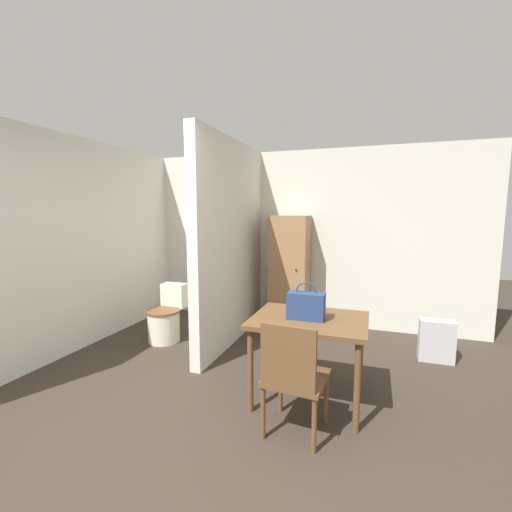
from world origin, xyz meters
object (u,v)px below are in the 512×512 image
(wooden_chair, at_px, (293,375))
(wooden_cabinet, at_px, (290,272))
(space_heater, at_px, (436,341))
(dining_table, at_px, (309,329))
(handbag, at_px, (306,305))
(toilet, at_px, (166,319))

(wooden_chair, xyz_separation_m, wooden_cabinet, (-0.59, 2.36, 0.32))
(wooden_cabinet, height_order, space_heater, wooden_cabinet)
(dining_table, relative_size, space_heater, 2.08)
(dining_table, distance_m, handbag, 0.21)
(toilet, bearing_deg, space_heater, 7.55)
(wooden_chair, distance_m, toilet, 2.39)
(dining_table, relative_size, wooden_cabinet, 0.60)
(dining_table, xyz_separation_m, space_heater, (1.19, 1.26, -0.42))
(handbag, distance_m, wooden_cabinet, 1.97)
(handbag, bearing_deg, wooden_cabinet, 107.37)
(dining_table, distance_m, space_heater, 1.78)
(toilet, relative_size, wooden_cabinet, 0.44)
(wooden_chair, height_order, space_heater, wooden_chair)
(wooden_cabinet, bearing_deg, wooden_chair, -75.89)
(dining_table, distance_m, wooden_cabinet, 1.95)
(dining_table, xyz_separation_m, toilet, (-1.98, 0.84, -0.37))
(space_heater, bearing_deg, wooden_chair, -124.28)
(wooden_chair, relative_size, space_heater, 1.90)
(toilet, xyz_separation_m, wooden_cabinet, (1.37, 1.01, 0.52))
(dining_table, relative_size, wooden_chair, 1.09)
(handbag, bearing_deg, dining_table, 54.18)
(toilet, bearing_deg, dining_table, -22.91)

